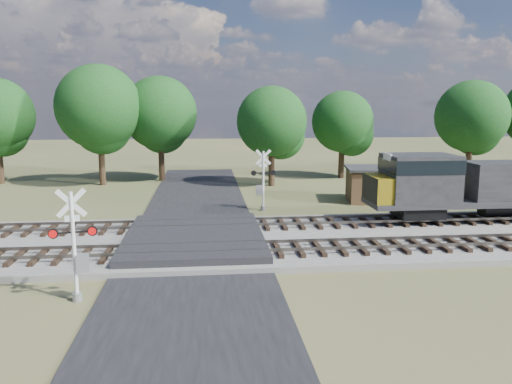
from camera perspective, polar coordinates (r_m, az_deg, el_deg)
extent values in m
plane|color=#3F4A27|center=(25.82, -7.03, -6.29)|extent=(160.00, 160.00, 0.00)
cube|color=gray|center=(27.88, 14.08, -4.97)|extent=(140.00, 10.00, 0.30)
cube|color=black|center=(25.81, -7.03, -6.21)|extent=(7.00, 60.00, 0.08)
cube|color=#262628|center=(26.22, -7.02, -5.32)|extent=(7.00, 9.00, 0.62)
cube|color=black|center=(23.83, -2.29, -6.65)|extent=(44.00, 2.60, 0.18)
cube|color=#57514A|center=(24.89, 16.63, -5.95)|extent=(140.00, 0.08, 0.15)
cube|color=#57514A|center=(26.17, 15.44, -5.10)|extent=(140.00, 0.08, 0.15)
cube|color=black|center=(28.64, -2.92, -3.78)|extent=(44.00, 2.60, 0.18)
cube|color=#57514A|center=(29.41, 12.94, -3.33)|extent=(140.00, 0.08, 0.15)
cube|color=#57514A|center=(30.74, 12.09, -2.72)|extent=(140.00, 0.08, 0.15)
cylinder|color=silver|center=(19.49, -20.08, -5.96)|extent=(0.14, 0.14, 4.13)
cylinder|color=gray|center=(20.08, -19.74, -11.21)|extent=(0.37, 0.37, 0.31)
cube|color=silver|center=(19.12, -20.38, -1.19)|extent=(1.07, 0.25, 1.08)
cube|color=silver|center=(19.12, -20.38, -1.19)|extent=(1.07, 0.25, 1.08)
cube|color=silver|center=(19.23, -20.27, -2.85)|extent=(0.51, 0.13, 0.23)
cube|color=black|center=(19.35, -20.18, -4.34)|extent=(1.63, 0.37, 0.06)
cylinder|color=red|center=(19.40, -22.16, -4.43)|extent=(0.38, 0.17, 0.37)
cylinder|color=red|center=(19.31, -18.19, -4.25)|extent=(0.38, 0.17, 0.37)
cube|color=gray|center=(19.65, -19.21, -7.66)|extent=(0.52, 0.39, 0.67)
cylinder|color=silver|center=(33.91, 0.84, 1.26)|extent=(0.14, 0.14, 4.08)
cylinder|color=gray|center=(34.25, 0.83, -1.87)|extent=(0.37, 0.37, 0.31)
cube|color=silver|center=(33.70, 0.85, 4.00)|extent=(1.07, 0.05, 1.07)
cube|color=silver|center=(33.70, 0.85, 4.00)|extent=(1.07, 0.05, 1.07)
cube|color=silver|center=(33.76, 0.84, 3.05)|extent=(0.51, 0.03, 0.22)
cube|color=black|center=(33.83, 0.84, 2.20)|extent=(1.63, 0.07, 0.06)
cylinder|color=red|center=(33.91, 1.96, 2.21)|extent=(0.37, 0.10, 0.37)
cylinder|color=red|center=(33.76, -0.28, 2.18)|extent=(0.37, 0.10, 0.37)
cube|color=gray|center=(33.98, 0.41, 0.23)|extent=(0.46, 0.31, 0.66)
cube|color=#4D3921|center=(38.32, 13.07, 0.74)|extent=(3.92, 3.92, 2.40)
cube|color=#2B2B2E|center=(38.14, 13.14, 2.65)|extent=(4.31, 4.31, 0.17)
cylinder|color=black|center=(46.78, -17.25, 4.02)|extent=(0.56, 0.56, 5.34)
sphere|color=#123711|center=(46.56, -17.52, 9.24)|extent=(7.47, 7.47, 7.47)
cylinder|color=black|center=(48.08, -10.77, 4.18)|extent=(0.56, 0.56, 4.90)
sphere|color=#123711|center=(47.85, -10.92, 8.85)|extent=(6.86, 6.86, 6.86)
cylinder|color=black|center=(44.29, 1.79, 3.53)|extent=(0.56, 0.56, 4.39)
sphere|color=#123711|center=(44.03, 1.81, 8.08)|extent=(6.15, 6.15, 6.15)
cylinder|color=black|center=(49.67, 9.74, 4.01)|extent=(0.56, 0.56, 4.24)
sphere|color=#123711|center=(49.44, 9.85, 7.92)|extent=(5.93, 5.93, 5.93)
cylinder|color=black|center=(50.43, 23.13, 3.70)|extent=(0.56, 0.56, 4.69)
sphere|color=#123711|center=(50.20, 23.42, 7.95)|extent=(6.57, 6.57, 6.57)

